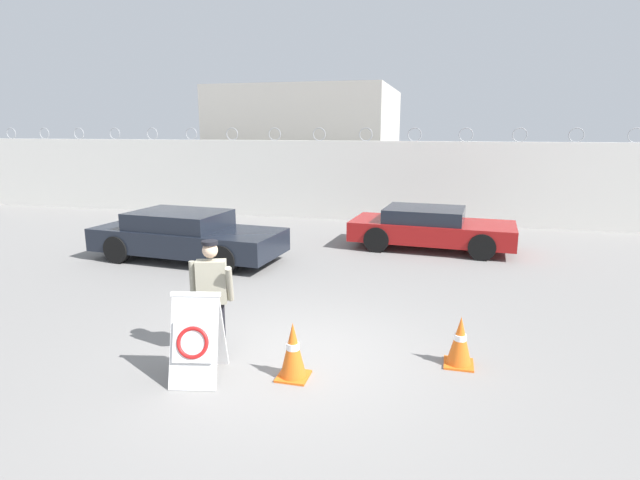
% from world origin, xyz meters
% --- Properties ---
extents(ground_plane, '(90.00, 90.00, 0.00)m').
position_xyz_m(ground_plane, '(0.00, 0.00, 0.00)').
color(ground_plane, gray).
extents(perimeter_wall, '(36.00, 0.30, 3.26)m').
position_xyz_m(perimeter_wall, '(-0.00, 11.15, 1.41)').
color(perimeter_wall, silver).
rests_on(perimeter_wall, ground_plane).
extents(building_block, '(7.65, 7.45, 5.02)m').
position_xyz_m(building_block, '(-4.41, 16.88, 2.51)').
color(building_block, '#B2ADA3').
rests_on(building_block, ground_plane).
extents(barricade_sign, '(0.76, 0.89, 1.18)m').
position_xyz_m(barricade_sign, '(-1.05, -0.93, 0.59)').
color(barricade_sign, white).
rests_on(barricade_sign, ground_plane).
extents(security_guard, '(0.67, 0.35, 1.71)m').
position_xyz_m(security_guard, '(-1.15, -0.24, 0.95)').
color(security_guard, black).
rests_on(security_guard, ground_plane).
extents(traffic_cone_near, '(0.41, 0.41, 0.77)m').
position_xyz_m(traffic_cone_near, '(0.16, -0.61, 0.38)').
color(traffic_cone_near, orange).
rests_on(traffic_cone_near, ground_plane).
extents(traffic_cone_mid, '(0.40, 0.40, 0.72)m').
position_xyz_m(traffic_cone_mid, '(2.30, 0.31, 0.35)').
color(traffic_cone_mid, orange).
rests_on(traffic_cone_mid, ground_plane).
extents(parked_car_front_coupe, '(4.89, 2.24, 1.22)m').
position_xyz_m(parked_car_front_coupe, '(-4.26, 4.57, 0.62)').
color(parked_car_front_coupe, black).
rests_on(parked_car_front_coupe, ground_plane).
extents(parked_car_rear_sedan, '(4.45, 2.18, 1.12)m').
position_xyz_m(parked_car_rear_sedan, '(1.61, 7.29, 0.58)').
color(parked_car_rear_sedan, black).
rests_on(parked_car_rear_sedan, ground_plane).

